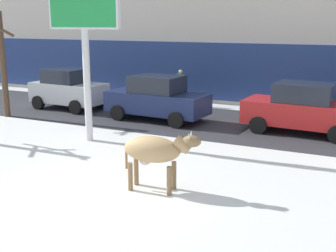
{
  "coord_description": "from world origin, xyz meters",
  "views": [
    {
      "loc": [
        5.6,
        -7.71,
        3.96
      ],
      "look_at": [
        0.53,
        2.95,
        1.1
      ],
      "focal_mm": 45.86,
      "sensor_mm": 36.0,
      "label": 1
    }
  ],
  "objects": [
    {
      "name": "ground_plane",
      "position": [
        0.0,
        0.0,
        0.0
      ],
      "size": [
        120.0,
        120.0,
        0.0
      ],
      "primitive_type": "plane",
      "color": "white"
    },
    {
      "name": "road_strip",
      "position": [
        0.0,
        8.39,
        0.0
      ],
      "size": [
        60.0,
        5.6,
        0.01
      ],
      "primitive_type": "cube",
      "color": "#333338",
      "rests_on": "ground"
    },
    {
      "name": "cow_tan",
      "position": [
        1.13,
        0.96,
        0.99
      ],
      "size": [
        1.93,
        0.79,
        1.54
      ],
      "color": "tan",
      "rests_on": "ground"
    },
    {
      "name": "billboard",
      "position": [
        -2.98,
        4.0,
        4.31
      ],
      "size": [
        2.53,
        0.42,
        5.56
      ],
      "color": "silver",
      "rests_on": "ground"
    },
    {
      "name": "car_silver_hatchback",
      "position": [
        -7.16,
        8.22,
        0.93
      ],
      "size": [
        3.61,
        2.11,
        1.86
      ],
      "color": "#B7BABF",
      "rests_on": "ground"
    },
    {
      "name": "car_navy_sedan",
      "position": [
        -2.3,
        7.83,
        0.91
      ],
      "size": [
        4.31,
        2.2,
        1.84
      ],
      "color": "#19234C",
      "rests_on": "ground"
    },
    {
      "name": "car_red_sedan",
      "position": [
        3.48,
        8.17,
        0.91
      ],
      "size": [
        4.31,
        2.2,
        1.84
      ],
      "color": "red",
      "rests_on": "ground"
    },
    {
      "name": "pedestrian_near_billboard",
      "position": [
        -2.77,
        11.3,
        0.88
      ],
      "size": [
        0.36,
        0.24,
        1.73
      ],
      "color": "#282833",
      "rests_on": "ground"
    },
    {
      "name": "bare_tree_left_lot",
      "position": [
        -8.47,
        5.63,
        2.41
      ],
      "size": [
        1.63,
        1.03,
        4.67
      ],
      "color": "#4C3828",
      "rests_on": "ground"
    }
  ]
}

